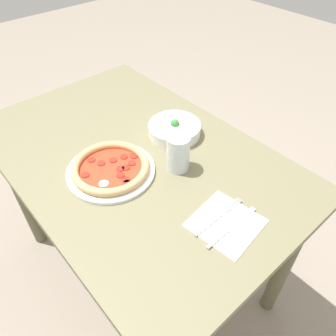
% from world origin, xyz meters
% --- Properties ---
extents(ground_plane, '(8.00, 8.00, 0.00)m').
position_xyz_m(ground_plane, '(0.00, 0.00, 0.00)').
color(ground_plane, gray).
extents(dining_table, '(1.18, 0.77, 0.77)m').
position_xyz_m(dining_table, '(0.00, 0.00, 0.65)').
color(dining_table, '#706B4C').
rests_on(dining_table, ground_plane).
extents(pizza, '(0.29, 0.29, 0.04)m').
position_xyz_m(pizza, '(0.03, -0.11, 0.79)').
color(pizza, white).
rests_on(pizza, dining_table).
extents(bowl, '(0.19, 0.19, 0.07)m').
position_xyz_m(bowl, '(0.01, 0.18, 0.80)').
color(bowl, white).
rests_on(bowl, dining_table).
extents(napkin, '(0.20, 0.20, 0.00)m').
position_xyz_m(napkin, '(0.41, 0.01, 0.77)').
color(napkin, white).
rests_on(napkin, dining_table).
extents(fork, '(0.02, 0.19, 0.00)m').
position_xyz_m(fork, '(0.39, 0.01, 0.78)').
color(fork, silver).
rests_on(fork, napkin).
extents(knife, '(0.02, 0.20, 0.01)m').
position_xyz_m(knife, '(0.44, 0.00, 0.78)').
color(knife, silver).
rests_on(knife, napkin).
extents(glass, '(0.08, 0.08, 0.13)m').
position_xyz_m(glass, '(0.15, 0.07, 0.83)').
color(glass, silver).
rests_on(glass, dining_table).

